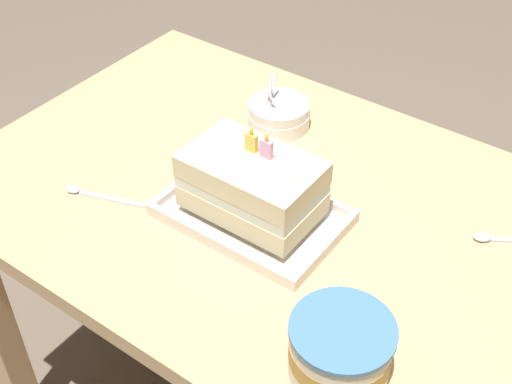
{
  "coord_description": "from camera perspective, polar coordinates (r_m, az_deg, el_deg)",
  "views": [
    {
      "loc": [
        0.56,
        -0.78,
        1.58
      ],
      "look_at": [
        0.01,
        -0.03,
        0.79
      ],
      "focal_mm": 48.93,
      "sensor_mm": 36.0,
      "label": 1
    }
  ],
  "objects": [
    {
      "name": "bowl_stack",
      "position": [
        1.42,
        1.87,
        6.36
      ],
      "size": [
        0.13,
        0.13,
        0.11
      ],
      "color": "white",
      "rests_on": "dining_table"
    },
    {
      "name": "ice_cream_tub",
      "position": [
        0.97,
        6.91,
        -12.74
      ],
      "size": [
        0.14,
        0.14,
        0.1
      ],
      "color": "silver",
      "rests_on": "dining_table"
    },
    {
      "name": "foil_tray",
      "position": [
        1.21,
        -0.31,
        -1.87
      ],
      "size": [
        0.31,
        0.2,
        0.02
      ],
      "color": "silver",
      "rests_on": "dining_table"
    },
    {
      "name": "serving_spoon_near_tray",
      "position": [
        1.24,
        19.02,
        -3.59
      ],
      "size": [
        0.12,
        0.09,
        0.01
      ],
      "color": "silver",
      "rests_on": "dining_table"
    },
    {
      "name": "birthday_cake",
      "position": [
        1.16,
        -0.32,
        0.66
      ],
      "size": [
        0.22,
        0.14,
        0.15
      ],
      "color": "beige",
      "rests_on": "foil_tray"
    },
    {
      "name": "dining_table",
      "position": [
        1.34,
        0.28,
        -3.84
      ],
      "size": [
        1.08,
        0.77,
        0.76
      ],
      "color": "tan",
      "rests_on": "ground_plane"
    },
    {
      "name": "serving_spoon_by_bowls",
      "position": [
        1.29,
        -13.36,
        -0.13
      ],
      "size": [
        0.15,
        0.06,
        0.01
      ],
      "color": "silver",
      "rests_on": "dining_table"
    }
  ]
}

